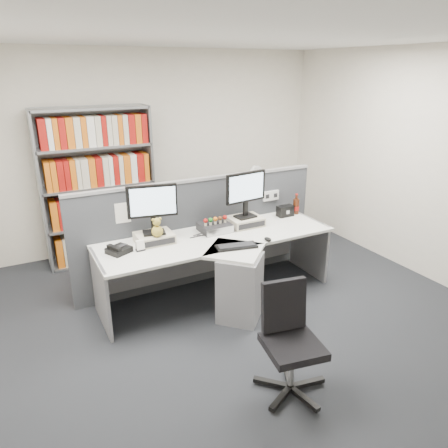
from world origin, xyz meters
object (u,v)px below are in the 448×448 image
office_chair (289,336)px  desk (226,267)px  speaker (285,211)px  desk_fan (255,177)px  desk_phone (118,250)px  mouse (268,239)px  cola_bottle (296,206)px  desk_calendar (140,246)px  shelving_unit (98,188)px  keyboard (236,246)px  desktop_pc (215,227)px  monitor_right (246,191)px  monitor_left (152,205)px  filing_cabinet (254,219)px

office_chair → desk: bearing=83.3°
speaker → desk_fan: 0.99m
desk_phone → speaker: 2.11m
desk_fan → desk: bearing=-130.6°
mouse → cola_bottle: (0.80, 0.59, 0.08)m
desk_calendar → shelving_unit: shelving_unit is taller
keyboard → desk_calendar: desk_calendar is taller
desk → desktop_pc: bearing=81.9°
monitor_right → mouse: bearing=-92.9°
monitor_left → desk_phone: (-0.40, -0.10, -0.38)m
desk → desk_fan: bearing=49.4°
monitor_right → office_chair: bearing=-109.3°
desk → keyboard: keyboard is taller
desk_calendar → shelving_unit: size_ratio=0.05×
monitor_left → keyboard: (0.69, -0.52, -0.40)m
filing_cabinet → desk_fan: size_ratio=1.55×
desk → keyboard: (0.04, -0.14, 0.28)m
monitor_right → mouse: (-0.03, -0.52, -0.40)m
monitor_left → speaker: monitor_left is taller
speaker → desk_fan: (0.15, 0.96, 0.20)m
monitor_left → keyboard: monitor_left is taller
monitor_right → speaker: 0.70m
mouse → filing_cabinet: mouse is taller
office_chair → monitor_left: bearing=105.8°
speaker → filing_cabinet: (0.15, 0.96, -0.44)m
monitor_left → desk_phone: bearing=-166.5°
desk → desk_fan: size_ratio=5.77×
cola_bottle → filing_cabinet: bearing=91.2°
keyboard → shelving_unit: (-0.94, 1.98, 0.24)m
desk_fan → office_chair: desk_fan is taller
filing_cabinet → desk_fan: desk_fan is taller
cola_bottle → mouse: bearing=-143.6°
monitor_left → shelving_unit: 1.49m
desk → cola_bottle: size_ratio=10.07×
monitor_right → cola_bottle: bearing=5.1°
keyboard → cola_bottle: (1.18, 0.59, 0.08)m
shelving_unit → desk_calendar: bearing=-88.1°
desk → shelving_unit: shelving_unit is taller
keyboard → monitor_right: bearing=52.0°
desk_calendar → shelving_unit: 1.62m
desk_fan → monitor_left: bearing=-151.2°
cola_bottle → office_chair: bearing=-127.4°
desktop_pc → cola_bottle: 1.17m
desktop_pc → keyboard: (-0.01, -0.52, -0.03)m
mouse → desk_phone: bearing=164.1°
monitor_right → speaker: size_ratio=2.64×
monitor_right → desk_calendar: (-1.30, -0.14, -0.37)m
desktop_pc → desk_calendar: size_ratio=3.06×
monitor_right → shelving_unit: 2.00m
cola_bottle → desk_fan: 0.96m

